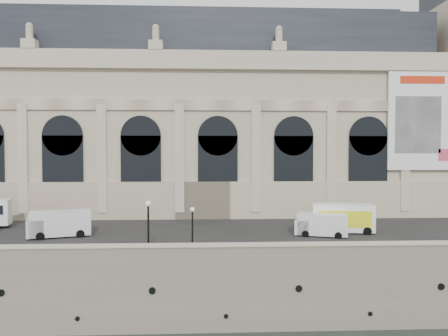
# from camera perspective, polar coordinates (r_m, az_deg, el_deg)

# --- Properties ---
(ground) EXTENTS (260.00, 260.00, 0.00)m
(ground) POSITION_cam_1_polar(r_m,az_deg,el_deg) (38.63, 6.61, -20.50)
(ground) COLOR black
(ground) RESTS_ON ground
(quay) EXTENTS (160.00, 70.00, 6.00)m
(quay) POSITION_cam_1_polar(r_m,az_deg,el_deg) (71.44, 2.10, -7.49)
(quay) COLOR gray
(quay) RESTS_ON ground
(street) EXTENTS (160.00, 24.00, 0.06)m
(street) POSITION_cam_1_polar(r_m,az_deg,el_deg) (50.33, 4.07, -8.01)
(street) COLOR #2D2D2D
(street) RESTS_ON quay
(parapet) EXTENTS (160.00, 1.40, 1.21)m
(parapet) POSITION_cam_1_polar(r_m,az_deg,el_deg) (37.19, 6.50, -10.68)
(parapet) COLOR gray
(parapet) RESTS_ON quay
(museum) EXTENTS (69.00, 18.70, 29.10)m
(museum) POSITION_cam_1_polar(r_m,az_deg,el_deg) (66.27, -2.77, 6.28)
(museum) COLOR beige
(museum) RESTS_ON quay
(van_b) EXTENTS (6.60, 4.13, 2.76)m
(van_b) POSITION_cam_1_polar(r_m,az_deg,el_deg) (48.69, -21.05, -6.84)
(van_b) COLOR silver
(van_b) RESTS_ON quay
(van_c) EXTENTS (5.71, 3.56, 2.38)m
(van_c) POSITION_cam_1_polar(r_m,az_deg,el_deg) (47.18, 12.30, -7.27)
(van_c) COLOR white
(van_c) RESTS_ON quay
(box_truck) EXTENTS (8.17, 3.68, 3.18)m
(box_truck) POSITION_cam_1_polar(r_m,az_deg,el_deg) (49.67, 14.66, -6.37)
(box_truck) COLOR white
(box_truck) RESTS_ON quay
(lamp_left) EXTENTS (0.48, 0.48, 4.66)m
(lamp_left) POSITION_cam_1_polar(r_m,az_deg,el_deg) (38.35, -9.86, -7.72)
(lamp_left) COLOR black
(lamp_left) RESTS_ON quay
(lamp_right) EXTENTS (0.41, 0.41, 4.06)m
(lamp_right) POSITION_cam_1_polar(r_m,az_deg,el_deg) (38.45, -4.14, -8.12)
(lamp_right) COLOR black
(lamp_right) RESTS_ON quay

